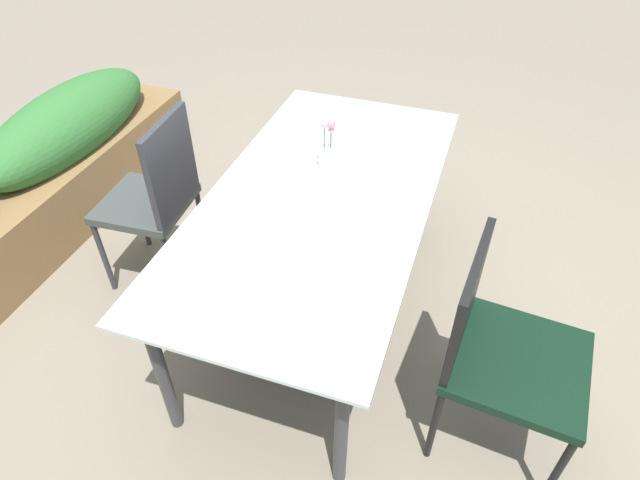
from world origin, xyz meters
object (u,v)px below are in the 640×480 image
(dining_table, at_px, (320,205))
(flower_vase, at_px, (328,152))
(chair_near_left, at_px, (500,345))
(chair_far_side, at_px, (156,194))

(dining_table, height_order, flower_vase, flower_vase)
(dining_table, xyz_separation_m, flower_vase, (0.21, 0.04, 0.13))
(chair_near_left, relative_size, flower_vase, 3.67)
(chair_near_left, distance_m, flower_vase, 1.10)
(chair_far_side, xyz_separation_m, flower_vase, (0.24, -0.79, 0.25))
(dining_table, height_order, chair_near_left, chair_near_left)
(chair_far_side, xyz_separation_m, chair_near_left, (-0.38, -1.65, -0.03))
(chair_far_side, distance_m, chair_near_left, 1.69)
(chair_near_left, height_order, flower_vase, flower_vase)
(dining_table, relative_size, flower_vase, 7.61)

